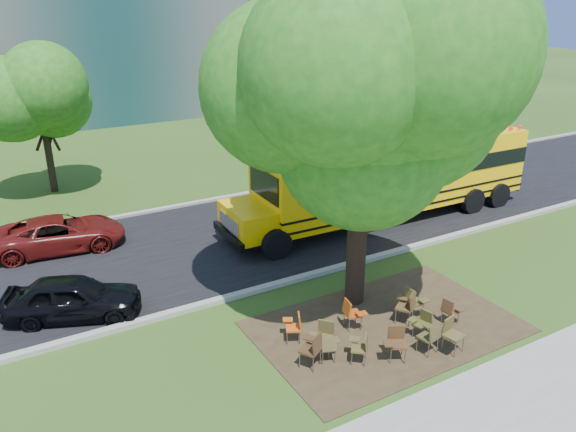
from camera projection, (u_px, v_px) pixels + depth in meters
ground at (346, 328)px, 15.23m from camera, size 160.00×160.00×0.00m
dirt_patch at (386, 327)px, 15.28m from camera, size 7.00×4.50×0.03m
asphalt_road at (236, 237)px, 20.86m from camera, size 80.00×8.00×0.04m
kerb_near at (290, 281)px, 17.62m from camera, size 80.00×0.25×0.14m
kerb_far at (196, 203)px, 24.15m from camera, size 80.00×0.25×0.14m
bg_tree_2 at (40, 99)px, 24.25m from camera, size 4.80×4.80×6.62m
bg_tree_3 at (318, 66)px, 28.36m from camera, size 5.60×5.60×7.84m
bg_tree_4 at (447, 72)px, 31.51m from camera, size 5.00×5.00×6.85m
main_tree at (364, 102)px, 14.42m from camera, size 7.20×7.20×9.49m
school_bus at (393, 173)px, 22.23m from camera, size 13.04×3.24×3.17m
chair_0 at (313, 347)px, 13.44m from camera, size 0.64×0.78×0.95m
chair_1 at (329, 346)px, 13.65m from camera, size 0.62×0.49×0.78m
chair_2 at (361, 345)px, 13.63m from camera, size 0.56×0.70×0.82m
chair_3 at (396, 340)px, 13.76m from camera, size 0.75×0.59×0.90m
chair_4 at (431, 334)px, 13.96m from camera, size 0.61×0.62×0.91m
chair_5 at (452, 332)px, 14.04m from camera, size 0.64×0.66×0.94m
chair_6 at (423, 321)px, 14.67m from camera, size 0.55×0.53×0.79m
chair_7 at (450, 309)px, 15.22m from camera, size 0.52×0.53×0.79m
chair_8 at (295, 325)px, 14.48m from camera, size 0.53×0.68×0.82m
chair_9 at (324, 334)px, 14.00m from camera, size 0.76×0.60×0.89m
chair_10 at (352, 312)px, 14.99m from camera, size 0.52×0.66×0.89m
chair_11 at (408, 304)px, 15.27m from camera, size 0.64×0.80×0.96m
chair_12 at (413, 300)px, 15.53m from camera, size 0.54×0.60×0.93m
black_car at (73, 298)px, 15.54m from camera, size 3.94×2.74×1.25m
bg_car_red at (60, 234)px, 19.71m from camera, size 4.61×2.52×1.22m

